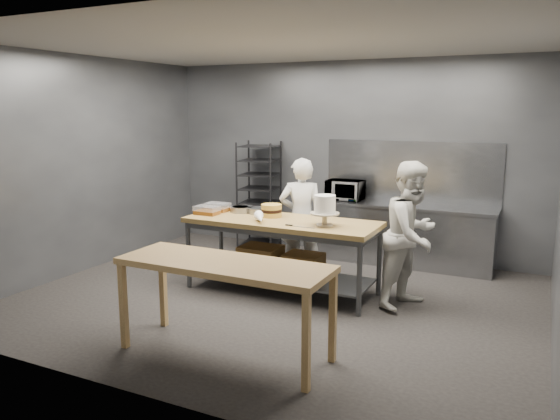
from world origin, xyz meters
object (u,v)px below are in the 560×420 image
chef_behind (301,218)px  chef_right (412,235)px  near_counter (224,271)px  microwave (345,190)px  frosted_cake_stand (325,207)px  layer_cake (271,210)px  work_table (280,247)px  speed_rack (259,197)px

chef_behind → chef_right: chef_right is taller
near_counter → microwave: 3.75m
frosted_cake_stand → layer_cake: bearing=164.7°
microwave → frosted_cake_stand: frosted_cake_stand is taller
near_counter → frosted_cake_stand: size_ratio=5.48×
near_counter → chef_right: size_ratio=1.18×
microwave → near_counter: bearing=-87.5°
work_table → layer_cake: bearing=147.2°
work_table → frosted_cake_stand: frosted_cake_stand is taller
work_table → frosted_cake_stand: bearing=-9.2°
microwave → layer_cake: (-0.36, -1.77, -0.05)m
chef_right → frosted_cake_stand: bearing=127.3°
near_counter → microwave: bearing=92.5°
near_counter → chef_right: 2.40m
work_table → chef_behind: size_ratio=1.47×
speed_rack → frosted_cake_stand: speed_rack is taller
speed_rack → chef_right: size_ratio=1.03×
microwave → layer_cake: size_ratio=2.08×
layer_cake → microwave: bearing=78.5°
work_table → frosted_cake_stand: 0.86m
chef_behind → frosted_cake_stand: (0.64, -0.78, 0.33)m
chef_behind → chef_right: bearing=140.7°
work_table → microwave: 1.95m
near_counter → frosted_cake_stand: 1.81m
near_counter → frosted_cake_stand: (0.29, 1.75, 0.34)m
work_table → frosted_cake_stand: size_ratio=6.58×
near_counter → layer_cake: 2.05m
near_counter → frosted_cake_stand: frosted_cake_stand is taller
chef_right → microwave: 2.21m
near_counter → chef_behind: bearing=98.0°
microwave → layer_cake: microwave is taller
work_table → layer_cake: size_ratio=9.21×
chef_right → layer_cake: bearing=112.4°
speed_rack → chef_behind: size_ratio=1.07×
speed_rack → frosted_cake_stand: (1.89, -1.91, 0.29)m
speed_rack → layer_cake: (1.08, -1.69, 0.14)m
work_table → near_counter: bearing=-79.7°
work_table → chef_behind: 0.72m
speed_rack → chef_right: speed_rack is taller
chef_behind → near_counter: bearing=75.2°
layer_cake → speed_rack: bearing=122.7°
speed_rack → microwave: bearing=3.2°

